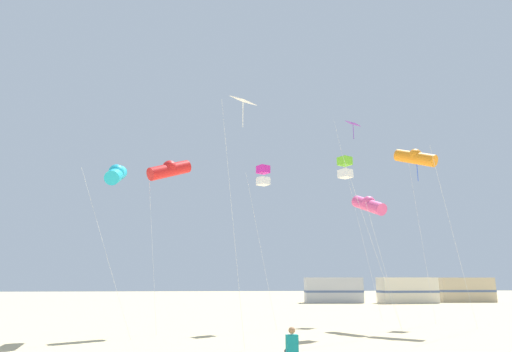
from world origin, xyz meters
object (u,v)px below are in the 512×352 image
at_px(kite_diamond_blue, 417,169).
at_px(kite_tube_rainbow, 369,205).
at_px(rv_van_silver, 333,290).
at_px(kite_box_lime, 345,168).
at_px(kite_flyer_standing, 291,346).
at_px(kite_diamond_white, 242,110).
at_px(rv_van_tan, 465,290).
at_px(kite_tube_scarlet, 169,170).
at_px(rv_van_cream, 407,290).
at_px(kite_diamond_violet, 353,133).
at_px(kite_tube_orange, 415,157).
at_px(kite_tube_cyan, 116,174).
at_px(kite_box_magenta, 263,176).

xyz_separation_m(kite_diamond_blue, kite_tube_rainbow, (-4.03, -1.94, -2.68)).
bearing_deg(rv_van_silver, kite_box_lime, -98.76).
bearing_deg(kite_diamond_blue, kite_flyer_standing, -129.83).
xyz_separation_m(kite_diamond_white, rv_van_tan, (28.98, 33.80, -8.27)).
height_order(kite_tube_scarlet, kite_tube_rainbow, kite_tube_scarlet).
bearing_deg(kite_diamond_white, kite_box_lime, 38.11).
bearing_deg(rv_van_cream, rv_van_tan, 11.45).
bearing_deg(kite_diamond_violet, rv_van_cream, 58.71).
xyz_separation_m(kite_diamond_violet, rv_van_cream, (12.03, 19.79, -11.52)).
bearing_deg(kite_tube_orange, kite_tube_cyan, -174.38).
xyz_separation_m(kite_box_lime, rv_van_cream, (15.06, 27.05, -7.00)).
distance_m(rv_van_cream, rv_van_tan, 8.30).
height_order(kite_diamond_blue, kite_tube_cyan, kite_diamond_blue).
bearing_deg(kite_diamond_violet, kite_flyer_standing, -115.48).
relative_size(kite_tube_scarlet, rv_van_cream, 1.36).
height_order(kite_diamond_white, kite_diamond_blue, kite_diamond_white).
xyz_separation_m(rv_van_cream, rv_van_tan, (8.03, 2.12, 0.00)).
xyz_separation_m(kite_tube_scarlet, rv_van_silver, (16.36, 27.78, -6.86)).
distance_m(kite_diamond_white, kite_box_lime, 7.59).
xyz_separation_m(kite_diamond_blue, rv_van_tan, (17.20, 25.43, -8.01)).
relative_size(kite_tube_orange, kite_diamond_blue, 1.01).
bearing_deg(kite_diamond_white, kite_tube_scarlet, 122.68).
bearing_deg(kite_tube_scarlet, kite_tube_rainbow, 5.06).
height_order(kite_tube_scarlet, rv_van_cream, kite_tube_scarlet).
xyz_separation_m(kite_tube_orange, kite_tube_rainbow, (-2.64, 0.78, -2.67)).
height_order(kite_diamond_violet, rv_van_tan, kite_diamond_violet).
bearing_deg(kite_tube_rainbow, kite_diamond_white, -140.34).
bearing_deg(kite_tube_cyan, kite_tube_orange, 5.62).
bearing_deg(kite_tube_rainbow, rv_van_silver, 79.17).
xyz_separation_m(kite_tube_scarlet, rv_van_cream, (24.43, 26.25, -6.86)).
bearing_deg(kite_diamond_blue, kite_diamond_violet, 129.11).
distance_m(kite_diamond_white, rv_van_silver, 36.57).
distance_m(kite_diamond_violet, kite_tube_rainbow, 8.34).
xyz_separation_m(kite_tube_orange, kite_box_lime, (-4.50, -1.03, -0.99)).
xyz_separation_m(kite_flyer_standing, kite_diamond_blue, (10.59, 12.70, 8.78)).
bearing_deg(rv_van_silver, rv_van_cream, -5.81).
relative_size(kite_box_magenta, rv_van_cream, 1.37).
relative_size(kite_diamond_blue, kite_box_magenta, 1.12).
xyz_separation_m(kite_tube_rainbow, rv_van_tan, (21.23, 27.37, -5.32)).
height_order(kite_flyer_standing, kite_diamond_white, kite_diamond_white).
distance_m(kite_flyer_standing, kite_diamond_violet, 21.77).
bearing_deg(kite_diamond_violet, rv_van_tan, 47.53).
height_order(kite_box_magenta, kite_tube_cyan, kite_box_magenta).
height_order(kite_flyer_standing, kite_tube_rainbow, kite_tube_rainbow).
distance_m(kite_diamond_blue, kite_box_magenta, 10.22).
relative_size(kite_box_magenta, kite_tube_cyan, 1.08).
distance_m(kite_diamond_white, kite_tube_rainbow, 10.49).
relative_size(kite_flyer_standing, rv_van_silver, 0.18).
relative_size(kite_flyer_standing, kite_diamond_blue, 0.12).
bearing_deg(kite_box_magenta, kite_diamond_blue, 8.36).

